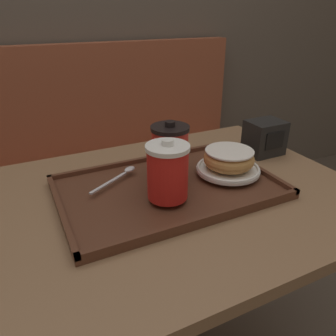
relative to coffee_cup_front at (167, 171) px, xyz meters
The scene contains 9 objects.
booth_bench 1.05m from the coffee_cup_front, 86.28° to the left, with size 1.61×0.44×1.00m.
cafe_table 0.25m from the coffee_cup_front, 89.39° to the left, with size 1.02×0.71×0.73m.
serving_tray 0.11m from the coffee_cup_front, 62.78° to the left, with size 0.54×0.35×0.02m.
coffee_cup_front is the anchor object (origin of this frame).
coffee_cup_rear 0.11m from the coffee_cup_front, 60.69° to the left, with size 0.10×0.10×0.14m.
plate_with_chocolate_donut 0.22m from the coffee_cup_front, 12.99° to the left, with size 0.17×0.17×0.01m.
donut_chocolate_glazed 0.21m from the coffee_cup_front, 12.99° to the left, with size 0.13×0.13×0.05m.
spoon 0.17m from the coffee_cup_front, 110.84° to the left, with size 0.15×0.10×0.01m.
napkin_dispenser 0.43m from the coffee_cup_front, 19.30° to the left, with size 0.11×0.09×0.11m.
Camera 1 is at (-0.29, -0.63, 1.14)m, focal length 35.00 mm.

